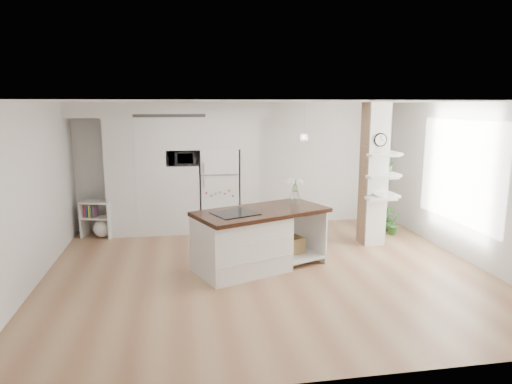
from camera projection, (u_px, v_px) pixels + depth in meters
floor at (267, 272)px, 7.37m from camera, size 7.00×6.00×0.01m
room at (267, 157)px, 7.01m from camera, size 7.04×6.04×2.72m
cabinet_wall at (174, 161)px, 9.43m from camera, size 4.00×0.71×2.70m
refrigerator at (219, 189)px, 9.71m from camera, size 0.78×0.69×1.75m
column at (379, 175)px, 8.59m from camera, size 0.69×0.90×2.70m
window at (460, 172)px, 7.94m from camera, size 0.00×2.40×2.40m
pendant_light at (368, 138)px, 7.39m from camera, size 0.12×0.12×0.10m
kitchen_island at (248, 240)px, 7.37m from camera, size 2.38×1.76×1.54m
bookshelf at (99, 222)px, 9.23m from camera, size 0.71×0.54×0.74m
floor_plant_a at (394, 224)px, 9.42m from camera, size 0.29×0.25×0.46m
floor_plant_b at (387, 219)px, 9.71m from camera, size 0.34×0.34×0.51m
microwave at (182, 158)px, 9.40m from camera, size 0.54×0.37×0.30m
shelf_plant at (388, 164)px, 8.77m from camera, size 0.27×0.23×0.30m
decor_bowl at (380, 195)px, 8.42m from camera, size 0.22×0.22×0.05m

